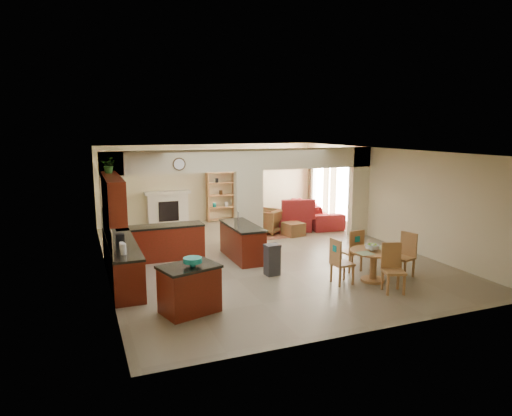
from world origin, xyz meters
name	(u,v)px	position (x,y,z in m)	size (l,w,h in m)	color
floor	(262,255)	(0.00, 0.00, 0.00)	(10.00, 10.00, 0.00)	#786C53
ceiling	(262,151)	(0.00, 0.00, 2.80)	(10.00, 10.00, 0.00)	white
wall_back	(210,183)	(0.00, 5.00, 1.40)	(8.00, 8.00, 0.00)	beige
wall_front	(377,251)	(0.00, -5.00, 1.40)	(8.00, 8.00, 0.00)	beige
wall_left	(103,214)	(-4.00, 0.00, 1.40)	(10.00, 10.00, 0.00)	beige
wall_right	(386,196)	(4.00, 0.00, 1.40)	(10.00, 10.00, 0.00)	beige
partition_left_pier	(113,207)	(-3.70, 1.00, 1.40)	(0.60, 0.25, 2.80)	beige
partition_center_pier	(249,209)	(0.00, 1.00, 1.10)	(0.80, 0.25, 2.20)	beige
partition_right_pier	(359,192)	(3.70, 1.00, 1.40)	(0.60, 0.25, 2.80)	beige
partition_header	(248,160)	(0.00, 1.00, 2.50)	(8.00, 0.25, 0.60)	beige
kitchen_counter	(139,253)	(-3.26, -0.25, 0.46)	(2.52, 3.29, 1.48)	#401707
upper_cabinets	(113,197)	(-3.82, -0.80, 1.92)	(0.35, 2.40, 0.90)	#401707
peninsula	(242,242)	(-0.60, -0.11, 0.46)	(0.70, 1.85, 0.91)	#401707
wall_clock	(179,164)	(-2.00, 0.85, 2.45)	(0.34, 0.34, 0.03)	#453217
rug	(272,234)	(1.20, 2.10, 0.01)	(1.60, 1.30, 0.01)	brown
fireplace	(168,207)	(-1.60, 4.83, 0.61)	(1.60, 0.35, 1.20)	beige
shelving_unit	(221,196)	(0.35, 4.82, 0.90)	(1.00, 0.32, 1.80)	olive
window_a	(343,192)	(3.97, 2.30, 1.20)	(0.02, 0.90, 1.90)	white
window_b	(319,186)	(3.97, 4.00, 1.20)	(0.02, 0.90, 1.90)	white
glazed_door	(330,193)	(3.97, 3.15, 1.05)	(0.02, 0.70, 2.10)	white
drape_a_left	(352,195)	(3.93, 1.70, 1.20)	(0.10, 0.28, 2.30)	#401C19
drape_a_right	(333,190)	(3.93, 2.90, 1.20)	(0.10, 0.28, 2.30)	#401C19
drape_b_left	(326,188)	(3.93, 3.40, 1.20)	(0.10, 0.28, 2.30)	#401C19
drape_b_right	(310,185)	(3.93, 4.60, 1.20)	(0.10, 0.28, 2.30)	#401C19
ceiling_fan	(269,153)	(1.50, 3.00, 2.56)	(1.00, 1.00, 0.10)	white
kitchen_island	(189,289)	(-2.71, -3.07, 0.45)	(1.21, 1.00, 0.90)	#401707
teal_bowl	(193,262)	(-2.65, -3.14, 0.98)	(0.35, 0.35, 0.16)	teal
trash_can	(272,261)	(-0.41, -1.64, 0.34)	(0.32, 0.27, 0.67)	#2C2C2E
dining_table	(373,260)	(1.52, -2.87, 0.48)	(1.04, 1.04, 0.71)	olive
fruit_bowl	(372,247)	(1.45, -2.88, 0.79)	(0.30, 0.30, 0.16)	#78AF25
sofa	(315,213)	(3.30, 3.04, 0.40)	(1.07, 2.74, 0.80)	maroon
chaise	(293,224)	(2.12, 2.41, 0.22)	(1.09, 0.89, 0.43)	maroon
armchair	(268,221)	(1.19, 2.35, 0.39)	(0.84, 0.87, 0.79)	maroon
ottoman	(293,229)	(1.79, 1.71, 0.21)	(0.58, 0.58, 0.42)	maroon
plant	(109,165)	(-3.82, -0.13, 2.56)	(0.34, 0.29, 0.38)	#1C4612
chair_north	(354,249)	(1.50, -2.10, 0.55)	(0.45, 0.45, 1.02)	olive
chair_east	(406,253)	(2.41, -2.85, 0.55)	(0.52, 0.52, 1.02)	olive
chair_south	(392,266)	(1.50, -3.54, 0.55)	(0.53, 0.53, 1.02)	olive
chair_west	(339,260)	(0.70, -2.76, 0.55)	(0.44, 0.43, 1.02)	olive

